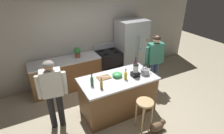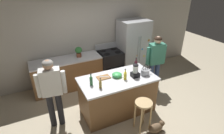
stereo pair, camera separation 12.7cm
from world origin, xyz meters
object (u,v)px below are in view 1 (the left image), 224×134
object	(u,v)px
potted_plant	(77,52)
bottle_wine	(135,65)
refrigerator	(131,48)
kitchen_island	(118,95)
bottle_vinegar	(101,85)
person_by_island_left	(53,89)
cat	(157,126)
blender_appliance	(135,71)
bottle_olive_oil	(92,81)
mixing_bowl	(117,75)
bar_stool	(144,108)
tea_kettle	(145,71)
person_by_sink_right	(155,58)
cutting_board	(104,78)
bottle_soda	(126,75)
chef_knife	(105,77)
stove_range	(109,65)

from	to	relation	value
potted_plant	bottle_wine	size ratio (longest dim) A/B	0.95
refrigerator	bottle_wine	size ratio (longest dim) A/B	5.71
refrigerator	bottle_wine	bearing A→B (deg)	-118.93
kitchen_island	bottle_vinegar	bearing A→B (deg)	-158.82
person_by_island_left	bottle_vinegar	xyz separation A→B (m)	(0.92, -0.35, 0.04)
cat	blender_appliance	distance (m)	1.29
kitchen_island	bottle_olive_oil	world-z (taller)	bottle_olive_oil
blender_appliance	mixing_bowl	distance (m)	0.42
bottle_olive_oil	bar_stool	bearing A→B (deg)	-42.89
potted_plant	bottle_olive_oil	world-z (taller)	potted_plant
blender_appliance	tea_kettle	distance (m)	0.26
person_by_sink_right	bottle_wine	distance (m)	0.82
blender_appliance	tea_kettle	bearing A→B (deg)	-6.75
bar_stool	cutting_board	xyz separation A→B (m)	(-0.48, 0.94, 0.37)
bottle_soda	mixing_bowl	size ratio (longest dim) A/B	1.11
refrigerator	chef_knife	size ratio (longest dim) A/B	8.21
bottle_olive_oil	chef_knife	size ratio (longest dim) A/B	1.25
bar_stool	kitchen_island	bearing A→B (deg)	104.32
kitchen_island	mixing_bowl	xyz separation A→B (m)	(0.02, 0.07, 0.51)
stove_range	mixing_bowl	world-z (taller)	stove_range
kitchen_island	bottle_soda	distance (m)	0.57
stove_range	person_by_sink_right	world-z (taller)	person_by_sink_right
bottle_olive_oil	bottle_vinegar	size ratio (longest dim) A/B	1.17
stove_range	chef_knife	world-z (taller)	stove_range
bottle_vinegar	bottle_wine	bearing A→B (deg)	19.52
person_by_island_left	bottle_olive_oil	size ratio (longest dim) A/B	5.77
kitchen_island	bottle_olive_oil	bearing A→B (deg)	-179.75
bottle_soda	chef_knife	distance (m)	0.48
blender_appliance	cat	bearing A→B (deg)	-87.93
bottle_soda	potted_plant	bearing A→B (deg)	109.15
chef_knife	bottle_soda	bearing A→B (deg)	-7.62
blender_appliance	bottle_wine	world-z (taller)	bottle_wine
chef_knife	potted_plant	bearing A→B (deg)	124.53
cat	bottle_soda	size ratio (longest dim) A/B	2.03
kitchen_island	refrigerator	bearing A→B (deg)	48.63
stove_range	bar_stool	size ratio (longest dim) A/B	1.53
tea_kettle	refrigerator	bearing A→B (deg)	67.68
chef_knife	person_by_sink_right	bearing A→B (deg)	35.70
refrigerator	bottle_vinegar	size ratio (longest dim) A/B	7.65
refrigerator	bottle_soda	size ratio (longest dim) A/B	7.05
person_by_island_left	cat	distance (m)	2.34
potted_plant	chef_knife	bearing A→B (deg)	-82.44
kitchen_island	tea_kettle	world-z (taller)	tea_kettle
cat	bottle_olive_oil	xyz separation A→B (m)	(-1.06, 0.98, 0.91)
kitchen_island	stove_range	size ratio (longest dim) A/B	1.60
refrigerator	bottle_vinegar	bearing A→B (deg)	-137.13
person_by_island_left	potted_plant	distance (m)	1.70
cat	cutting_board	xyz separation A→B (m)	(-0.71, 1.15, 0.81)
bar_stool	potted_plant	distance (m)	2.47
refrigerator	bottle_wine	world-z (taller)	refrigerator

